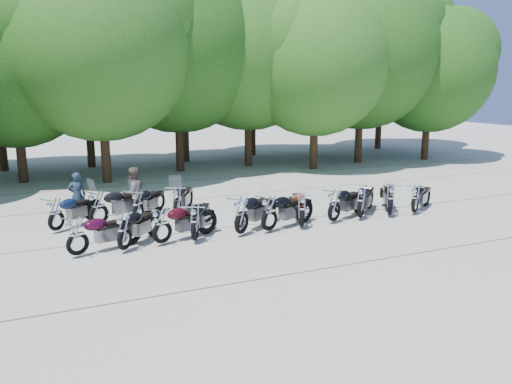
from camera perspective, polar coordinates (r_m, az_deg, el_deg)
name	(u,v)px	position (r m, az deg, el deg)	size (l,w,h in m)	color
ground	(275,236)	(15.37, 2.24, -5.08)	(90.00, 90.00, 0.00)	#A29E92
tree_2	(13,69)	(26.09, -26.03, 12.55)	(7.31, 7.31, 8.97)	#3A2614
tree_3	(99,46)	(24.70, -17.53, 15.64)	(8.70, 8.70, 10.67)	#3A2614
tree_4	(176,45)	(27.30, -9.08, 16.29)	(9.13, 9.13, 11.20)	#3A2614
tree_5	(248,48)	(28.71, -0.92, 16.08)	(9.04, 9.04, 11.10)	#3A2614
tree_6	(316,62)	(27.84, 6.83, 14.57)	(8.00, 8.00, 9.82)	#3A2614
tree_7	(362,53)	(30.65, 12.04, 15.23)	(8.79, 8.79, 10.79)	#3A2614
tree_8	(430,70)	(33.05, 19.30, 12.98)	(7.53, 7.53, 9.25)	#3A2614
tree_11	(85,68)	(29.79, -18.93, 13.23)	(7.56, 7.56, 9.28)	#3A2614
tree_12	(183,66)	(30.83, -8.31, 14.10)	(7.88, 7.88, 9.67)	#3A2614
tree_13	(252,63)	(33.42, -0.43, 14.58)	(8.31, 8.31, 10.20)	#3A2614
tree_14	(316,66)	(33.96, 6.92, 14.10)	(8.02, 8.02, 9.84)	#3A2614
tree_15	(382,51)	(38.10, 14.24, 15.39)	(9.67, 9.67, 11.86)	#3A2614
motorcycle_0	(77,235)	(14.16, -19.78, -4.65)	(0.67, 2.21, 1.25)	#33071E
motorcycle_1	(124,230)	(14.24, -14.84, -4.21)	(0.68, 2.24, 1.27)	black
motorcycle_2	(162,224)	(14.58, -10.71, -3.58)	(0.70, 2.29, 1.30)	#350710
motorcycle_3	(195,221)	(14.69, -7.01, -3.30)	(0.71, 2.33, 1.32)	black
motorcycle_4	(241,214)	(15.23, -1.67, -2.52)	(0.75, 2.46, 1.39)	black
motorcycle_5	(269,212)	(15.56, 1.54, -2.26)	(0.73, 2.40, 1.36)	black
motorcycle_6	(301,209)	(16.08, 5.22, -1.90)	(0.72, 2.35, 1.33)	maroon
motorcycle_7	(334,204)	(16.85, 8.94, -1.37)	(0.71, 2.34, 1.32)	black
motorcycle_8	(361,200)	(17.47, 11.92, -0.92)	(0.74, 2.43, 1.37)	black
motorcycle_9	(390,198)	(18.10, 15.09, -0.68)	(0.72, 2.38, 1.34)	black
motorcycle_10	(415,198)	(18.69, 17.77, -0.63)	(0.66, 2.17, 1.23)	black
motorcycle_11	(56,213)	(16.81, -21.92, -2.26)	(0.67, 2.21, 1.25)	#0C1738
motorcycle_12	(98,207)	(16.97, -17.57, -1.59)	(0.74, 2.43, 1.38)	black
motorcycle_13	(138,204)	(17.16, -13.35, -1.38)	(0.69, 2.26, 1.28)	black
motorcycle_14	(177,200)	(17.40, -8.98, -0.93)	(0.71, 2.35, 1.33)	black
rider_0	(77,195)	(18.32, -19.75, -0.37)	(0.59, 0.39, 1.63)	#1F3041
rider_1	(133,193)	(17.71, -13.84, -0.12)	(0.88, 0.68, 1.81)	brown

